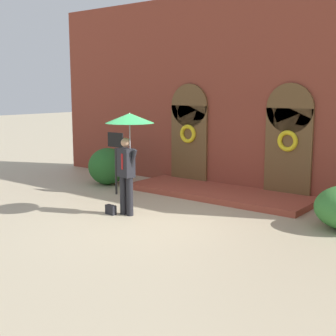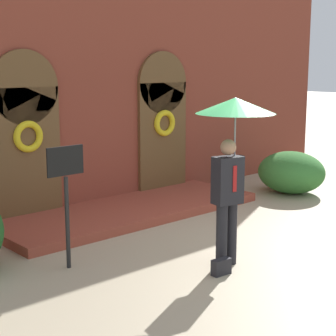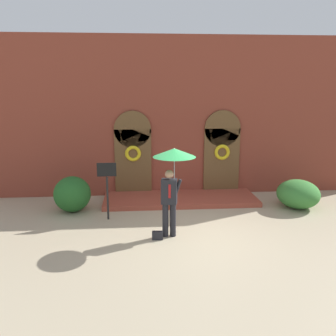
# 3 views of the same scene
# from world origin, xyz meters

# --- Properties ---
(ground_plane) EXTENTS (80.00, 80.00, 0.00)m
(ground_plane) POSITION_xyz_m (0.00, 0.00, 0.00)
(ground_plane) COLOR tan
(building_facade) EXTENTS (14.00, 2.30, 5.60)m
(building_facade) POSITION_xyz_m (-0.00, 4.15, 2.68)
(building_facade) COLOR brown
(building_facade) RESTS_ON ground
(person_with_umbrella) EXTENTS (1.10, 1.10, 2.36)m
(person_with_umbrella) POSITION_xyz_m (-0.54, 0.06, 1.91)
(person_with_umbrella) COLOR black
(person_with_umbrella) RESTS_ON ground
(handbag) EXTENTS (0.29, 0.14, 0.22)m
(handbag) POSITION_xyz_m (-0.96, -0.14, 0.11)
(handbag) COLOR black
(handbag) RESTS_ON ground
(sign_post) EXTENTS (0.56, 0.06, 1.72)m
(sign_post) POSITION_xyz_m (-2.34, 1.47, 1.16)
(sign_post) COLOR black
(sign_post) RESTS_ON ground
(shrub_left) EXTENTS (1.15, 1.20, 1.12)m
(shrub_left) POSITION_xyz_m (-3.51, 2.31, 0.56)
(shrub_left) COLOR #235B23
(shrub_left) RESTS_ON ground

